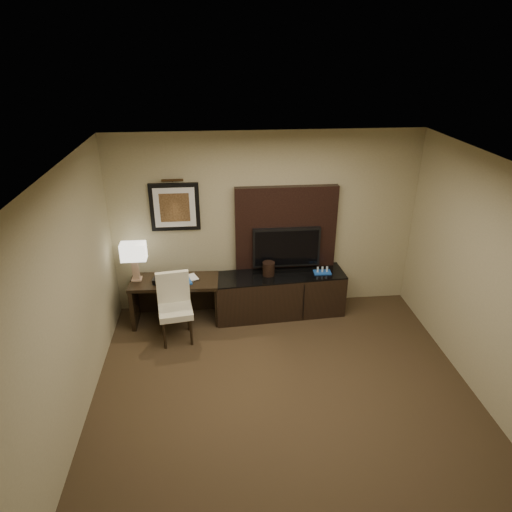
{
  "coord_description": "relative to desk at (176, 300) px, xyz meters",
  "views": [
    {
      "loc": [
        -0.73,
        -3.76,
        3.79
      ],
      "look_at": [
        -0.2,
        1.8,
        1.15
      ],
      "focal_mm": 32.0,
      "sensor_mm": 36.0,
      "label": 1
    }
  ],
  "objects": [
    {
      "name": "credenza",
      "position": [
        1.54,
        0.05,
        -0.01
      ],
      "size": [
        1.96,
        0.67,
        0.66
      ],
      "primitive_type": "cube",
      "rotation": [
        0.0,
        0.0,
        0.07
      ],
      "color": "black",
      "rests_on": "floor"
    },
    {
      "name": "floor",
      "position": [
        1.36,
        -2.1,
        -0.34
      ],
      "size": [
        4.5,
        5.0,
        0.01
      ],
      "primitive_type": "cube",
      "color": "#342617",
      "rests_on": "ground"
    },
    {
      "name": "ceiling",
      "position": [
        1.36,
        -2.1,
        2.36
      ],
      "size": [
        4.5,
        5.0,
        0.01
      ],
      "primitive_type": "cube",
      "color": "silver",
      "rests_on": "wall_back"
    },
    {
      "name": "wall_left",
      "position": [
        -0.89,
        -2.1,
        1.01
      ],
      "size": [
        0.01,
        5.0,
        2.7
      ],
      "primitive_type": "cube",
      "color": "tan",
      "rests_on": "floor"
    },
    {
      "name": "wall_back",
      "position": [
        1.36,
        0.4,
        1.01
      ],
      "size": [
        4.5,
        0.01,
        2.7
      ],
      "primitive_type": "cube",
      "color": "tan",
      "rests_on": "floor"
    },
    {
      "name": "table_lamp",
      "position": [
        -0.54,
        0.07,
        0.59
      ],
      "size": [
        0.34,
        0.23,
        0.51
      ],
      "primitive_type": null,
      "rotation": [
        0.0,
        0.0,
        0.16
      ],
      "color": "tan",
      "rests_on": "desk"
    },
    {
      "name": "blue_folder",
      "position": [
        0.1,
        -0.02,
        0.35
      ],
      "size": [
        0.34,
        0.4,
        0.02
      ],
      "primitive_type": "cube",
      "rotation": [
        0.0,
        0.0,
        0.28
      ],
      "color": "#17479B",
      "rests_on": "desk"
    },
    {
      "name": "tv",
      "position": [
        1.66,
        0.24,
        0.68
      ],
      "size": [
        1.0,
        0.08,
        0.6
      ],
      "primitive_type": "cube",
      "color": "black",
      "rests_on": "tv_wall_panel"
    },
    {
      "name": "artwork",
      "position": [
        0.06,
        0.38,
        1.31
      ],
      "size": [
        0.7,
        0.04,
        0.7
      ],
      "primitive_type": "cube",
      "color": "black",
      "rests_on": "wall_back"
    },
    {
      "name": "tv_wall_panel",
      "position": [
        1.66,
        0.34,
        0.93
      ],
      "size": [
        1.5,
        0.12,
        1.3
      ],
      "primitive_type": "cube",
      "color": "black",
      "rests_on": "wall_back"
    },
    {
      "name": "ice_bucket",
      "position": [
        1.38,
        0.06,
        0.43
      ],
      "size": [
        0.2,
        0.2,
        0.2
      ],
      "primitive_type": "cylinder",
      "rotation": [
        0.0,
        0.0,
        -0.11
      ],
      "color": "black",
      "rests_on": "credenza"
    },
    {
      "name": "book",
      "position": [
        0.17,
        0.0,
        0.45
      ],
      "size": [
        0.16,
        0.08,
        0.22
      ],
      "primitive_type": "imported",
      "rotation": [
        0.0,
        0.0,
        0.39
      ],
      "color": "tan",
      "rests_on": "desk"
    },
    {
      "name": "minibar_tray",
      "position": [
        2.18,
        0.05,
        0.37
      ],
      "size": [
        0.26,
        0.16,
        0.09
      ],
      "primitive_type": null,
      "rotation": [
        0.0,
        0.0,
        -0.03
      ],
      "color": "blue",
      "rests_on": "credenza"
    },
    {
      "name": "picture_light",
      "position": [
        0.06,
        0.34,
        1.71
      ],
      "size": [
        0.04,
        0.04,
        0.3
      ],
      "primitive_type": "cylinder",
      "color": "#402914",
      "rests_on": "wall_back"
    },
    {
      "name": "wall_right",
      "position": [
        3.61,
        -2.1,
        1.01
      ],
      "size": [
        0.01,
        5.0,
        2.7
      ],
      "primitive_type": "cube",
      "color": "tan",
      "rests_on": "floor"
    },
    {
      "name": "desk",
      "position": [
        0.0,
        0.0,
        0.0
      ],
      "size": [
        1.28,
        0.6,
        0.68
      ],
      "primitive_type": "cube",
      "rotation": [
        0.0,
        0.0,
        -0.05
      ],
      "color": "black",
      "rests_on": "floor"
    },
    {
      "name": "desk_chair",
      "position": [
        0.04,
        -0.49,
        0.13
      ],
      "size": [
        0.52,
        0.58,
        0.93
      ],
      "primitive_type": null,
      "rotation": [
        0.0,
        0.0,
        0.14
      ],
      "color": "beige",
      "rests_on": "floor"
    },
    {
      "name": "desk_phone",
      "position": [
        -0.19,
        -0.05,
        0.38
      ],
      "size": [
        0.21,
        0.19,
        0.09
      ],
      "primitive_type": null,
      "rotation": [
        0.0,
        0.0,
        -0.14
      ],
      "color": "black",
      "rests_on": "desk"
    }
  ]
}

